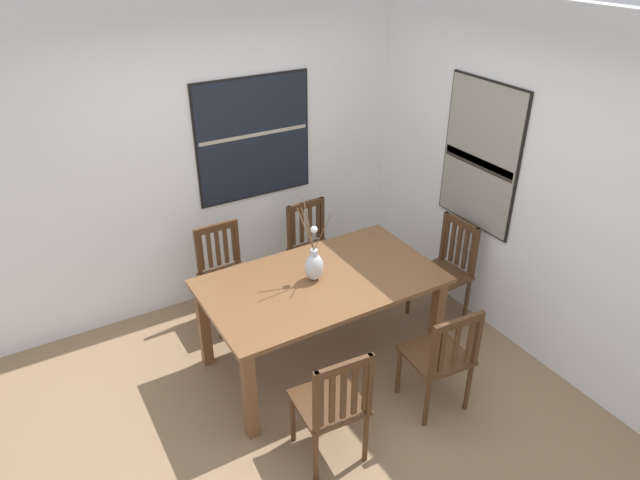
# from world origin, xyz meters

# --- Properties ---
(ground_plane) EXTENTS (6.40, 6.40, 0.03)m
(ground_plane) POSITION_xyz_m (0.00, 0.00, -0.01)
(ground_plane) COLOR #8E7051
(wall_back) EXTENTS (6.40, 0.12, 2.70)m
(wall_back) POSITION_xyz_m (0.00, 1.86, 1.35)
(wall_back) COLOR white
(wall_back) RESTS_ON ground_plane
(wall_side) EXTENTS (0.12, 6.40, 2.70)m
(wall_side) POSITION_xyz_m (1.86, 0.00, 1.35)
(wall_side) COLOR white
(wall_side) RESTS_ON ground_plane
(dining_table) EXTENTS (1.78, 1.03, 0.78)m
(dining_table) POSITION_xyz_m (0.27, 0.45, 0.67)
(dining_table) COLOR brown
(dining_table) RESTS_ON ground_plane
(centerpiece_vase) EXTENTS (0.20, 0.20, 0.64)m
(centerpiece_vase) POSITION_xyz_m (0.23, 0.48, 0.91)
(centerpiece_vase) COLOR silver
(centerpiece_vase) RESTS_ON dining_table
(chair_0) EXTENTS (0.45, 0.45, 0.89)m
(chair_0) POSITION_xyz_m (0.74, -0.41, 0.46)
(chair_0) COLOR #4C301C
(chair_0) RESTS_ON ground_plane
(chair_1) EXTENTS (0.44, 0.44, 0.89)m
(chair_1) POSITION_xyz_m (0.73, 1.36, 0.47)
(chair_1) COLOR #4C301C
(chair_1) RESTS_ON ground_plane
(chair_2) EXTENTS (0.45, 0.45, 0.92)m
(chair_2) POSITION_xyz_m (-0.15, -0.43, 0.48)
(chair_2) COLOR #4C301C
(chair_2) RESTS_ON ground_plane
(chair_3) EXTENTS (0.45, 0.45, 0.92)m
(chair_3) POSITION_xyz_m (1.53, 0.43, 0.48)
(chair_3) COLOR #4C301C
(chair_3) RESTS_ON ground_plane
(chair_4) EXTENTS (0.43, 0.43, 0.88)m
(chair_4) POSITION_xyz_m (-0.15, 1.37, 0.47)
(chair_4) COLOR #4C301C
(chair_4) RESTS_ON ground_plane
(painting_on_back_wall) EXTENTS (1.08, 0.05, 1.10)m
(painting_on_back_wall) POSITION_xyz_m (0.37, 1.79, 1.47)
(painting_on_back_wall) COLOR black
(painting_on_side_wall) EXTENTS (0.05, 0.81, 1.23)m
(painting_on_side_wall) POSITION_xyz_m (1.79, 0.47, 1.47)
(painting_on_side_wall) COLOR black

